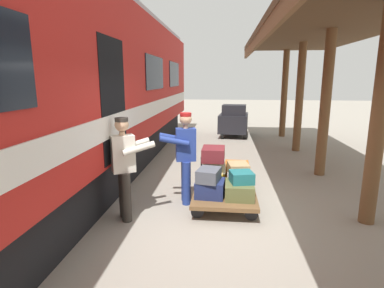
{
  "coord_description": "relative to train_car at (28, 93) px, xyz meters",
  "views": [
    {
      "loc": [
        0.11,
        4.95,
        2.3
      ],
      "look_at": [
        0.68,
        -0.44,
        1.15
      ],
      "focal_mm": 28.83,
      "sensor_mm": 36.0,
      "label": 1
    }
  ],
  "objects": [
    {
      "name": "suitcase_olive_duffel",
      "position": [
        -3.6,
        -0.14,
        -1.64
      ],
      "size": [
        0.49,
        0.58,
        0.26
      ],
      "primitive_type": "cube",
      "rotation": [
        0.0,
        0.0,
        -0.01
      ],
      "color": "brown",
      "rests_on": "luggage_cart"
    },
    {
      "name": "suitcase_navy_fabric",
      "position": [
        -3.1,
        -0.14,
        -1.63
      ],
      "size": [
        0.52,
        0.5,
        0.29
      ],
      "primitive_type": "cube",
      "rotation": [
        0.0,
        0.0,
        -0.08
      ],
      "color": "navy",
      "rests_on": "luggage_cart"
    },
    {
      "name": "luggage_cart",
      "position": [
        -3.35,
        -0.74,
        -1.82
      ],
      "size": [
        1.12,
        2.17,
        0.29
      ],
      "color": "brown",
      "rests_on": "ground_plane"
    },
    {
      "name": "baggage_tug",
      "position": [
        -3.69,
        -7.51,
        -1.43
      ],
      "size": [
        1.26,
        1.8,
        1.3
      ],
      "color": "black",
      "rests_on": "ground_plane"
    },
    {
      "name": "suitcase_tan_vintage",
      "position": [
        -3.6,
        -0.76,
        -1.43
      ],
      "size": [
        0.43,
        0.49,
        0.19
      ],
      "primitive_type": "cube",
      "rotation": [
        0.0,
        0.0,
        0.15
      ],
      "color": "tan",
      "rests_on": "suitcase_gray_aluminum"
    },
    {
      "name": "porter_in_overalls",
      "position": [
        -2.61,
        -0.52,
        -1.14
      ],
      "size": [
        0.72,
        0.53,
        1.7
      ],
      "color": "navy",
      "rests_on": "ground_plane"
    },
    {
      "name": "suitcase_teal_softside",
      "position": [
        -3.63,
        -0.17,
        -1.42
      ],
      "size": [
        0.44,
        0.43,
        0.19
      ],
      "primitive_type": "cube",
      "rotation": [
        0.0,
        0.0,
        0.21
      ],
      "color": "#1E666B",
      "rests_on": "suitcase_olive_duffel"
    },
    {
      "name": "suitcase_burgundy_valise",
      "position": [
        -3.1,
        -1.33,
        -1.67
      ],
      "size": [
        0.39,
        0.48,
        0.21
      ],
      "primitive_type": "cube",
      "rotation": [
        0.0,
        0.0,
        -0.08
      ],
      "color": "maroon",
      "rests_on": "luggage_cart"
    },
    {
      "name": "ground_plane",
      "position": [
        -3.43,
        0.0,
        -2.06
      ],
      "size": [
        60.0,
        60.0,
        0.0
      ],
      "primitive_type": "plane",
      "color": "gray"
    },
    {
      "name": "suitcase_maroon_trunk",
      "position": [
        -3.13,
        -0.71,
        -1.15
      ],
      "size": [
        0.43,
        0.55,
        0.25
      ],
      "primitive_type": "cube",
      "rotation": [
        0.0,
        0.0,
        -0.02
      ],
      "color": "maroon",
      "rests_on": "suitcase_cream_canvas"
    },
    {
      "name": "suitcase_cream_canvas",
      "position": [
        -3.13,
        -0.72,
        -1.38
      ],
      "size": [
        0.46,
        0.48,
        0.22
      ],
      "primitive_type": "cube",
      "rotation": [
        0.0,
        0.0,
        0.17
      ],
      "color": "beige",
      "rests_on": "suitcase_yellow_case"
    },
    {
      "name": "suitcase_gray_aluminum",
      "position": [
        -3.6,
        -0.74,
        -1.65
      ],
      "size": [
        0.41,
        0.64,
        0.25
      ],
      "primitive_type": "cube",
      "rotation": [
        0.0,
        0.0,
        -0.0
      ],
      "color": "#9EA0A5",
      "rests_on": "luggage_cart"
    },
    {
      "name": "suitcase_yellow_case",
      "position": [
        -3.1,
        -0.74,
        -1.63
      ],
      "size": [
        0.53,
        0.65,
        0.28
      ],
      "primitive_type": "cube",
      "rotation": [
        0.0,
        0.0,
        -0.1
      ],
      "color": "gold",
      "rests_on": "luggage_cart"
    },
    {
      "name": "train_car",
      "position": [
        0.0,
        0.0,
        0.0
      ],
      "size": [
        3.03,
        17.77,
        4.0
      ],
      "color": "#B21E19",
      "rests_on": "ground_plane"
    },
    {
      "name": "suitcase_black_hardshell",
      "position": [
        -3.09,
        -1.32,
        -1.44
      ],
      "size": [
        0.48,
        0.62,
        0.25
      ],
      "primitive_type": "cube",
      "rotation": [
        0.0,
        0.0,
        -0.23
      ],
      "color": "black",
      "rests_on": "suitcase_burgundy_valise"
    },
    {
      "name": "porter_by_door",
      "position": [
        -1.73,
        0.28,
        -1.14
      ],
      "size": [
        0.74,
        0.63,
        1.7
      ],
      "color": "#332D28",
      "rests_on": "ground_plane"
    },
    {
      "name": "suitcase_orange_carryall",
      "position": [
        -3.6,
        -1.33,
        -1.63
      ],
      "size": [
        0.51,
        0.59,
        0.28
      ],
      "primitive_type": "cube",
      "rotation": [
        0.0,
        0.0,
        -0.02
      ],
      "color": "#CC6B23",
      "rests_on": "luggage_cart"
    },
    {
      "name": "suitcase_slate_roller",
      "position": [
        -3.07,
        -0.11,
        -1.38
      ],
      "size": [
        0.44,
        0.52,
        0.22
      ],
      "primitive_type": "cube",
      "rotation": [
        0.0,
        0.0,
        -0.2
      ],
      "color": "#4C515B",
      "rests_on": "suitcase_navy_fabric"
    }
  ]
}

